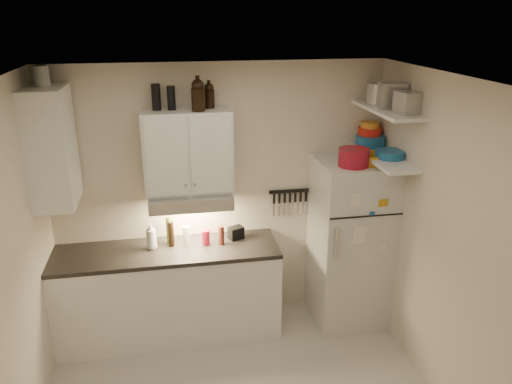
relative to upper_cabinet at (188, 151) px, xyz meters
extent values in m
cube|color=white|center=(0.30, -1.33, 0.78)|extent=(3.20, 3.00, 0.02)
cube|color=beige|center=(0.30, 0.18, -0.53)|extent=(3.20, 0.02, 2.60)
cube|color=beige|center=(-1.31, -1.33, -0.53)|extent=(0.02, 3.00, 2.60)
cube|color=beige|center=(1.91, -1.33, -0.53)|extent=(0.02, 3.00, 2.60)
cube|color=white|center=(-0.25, -0.14, -1.39)|extent=(2.10, 0.60, 0.88)
cube|color=black|center=(-0.25, -0.14, -0.93)|extent=(2.10, 0.62, 0.04)
cube|color=white|center=(0.00, 0.00, 0.00)|extent=(0.80, 0.33, 0.75)
cube|color=white|center=(-1.14, -0.14, 0.12)|extent=(0.33, 0.55, 1.00)
cube|color=silver|center=(0.00, -0.06, -0.44)|extent=(0.76, 0.46, 0.12)
cube|color=silver|center=(1.55, -0.18, -0.98)|extent=(0.70, 0.68, 1.70)
cube|color=white|center=(1.75, -0.31, 0.38)|extent=(0.30, 0.95, 0.03)
cube|color=white|center=(1.75, -0.31, -0.07)|extent=(0.30, 0.95, 0.03)
cube|color=black|center=(1.00, 0.15, -0.51)|extent=(0.42, 0.02, 0.03)
cylinder|color=maroon|center=(1.47, -0.32, -0.04)|extent=(0.34, 0.34, 0.16)
cube|color=#BB8617|center=(1.69, -0.29, -0.08)|extent=(0.31, 0.34, 0.09)
cylinder|color=silver|center=(1.65, -0.16, -0.08)|extent=(0.06, 0.06, 0.09)
cylinder|color=silver|center=(1.78, -0.09, 0.48)|extent=(0.35, 0.35, 0.19)
cube|color=#AAAAAD|center=(1.79, -0.31, 0.50)|extent=(0.25, 0.23, 0.22)
cube|color=#AAAAAD|center=(1.81, -0.57, 0.48)|extent=(0.21, 0.21, 0.18)
cylinder|color=#19598E|center=(1.76, 0.01, 0.01)|extent=(0.29, 0.29, 0.11)
cylinder|color=red|center=(1.76, 0.06, 0.10)|extent=(0.23, 0.23, 0.07)
cylinder|color=orange|center=(1.76, 0.06, 0.16)|extent=(0.18, 0.18, 0.06)
cylinder|color=#19598E|center=(1.79, -0.37, -0.02)|extent=(0.34, 0.34, 0.07)
cylinder|color=black|center=(-0.12, 0.03, 0.48)|extent=(0.07, 0.07, 0.21)
cylinder|color=black|center=(-0.25, 0.04, 0.49)|extent=(0.10, 0.10, 0.23)
cylinder|color=silver|center=(-1.15, -0.06, 0.71)|extent=(0.12, 0.12, 0.16)
imported|color=white|center=(-0.38, -0.09, -0.76)|extent=(0.14, 0.14, 0.30)
cylinder|color=#5E251C|center=(0.27, -0.11, -0.81)|extent=(0.07, 0.07, 0.19)
cylinder|color=#4D6C1B|center=(-0.21, 0.00, -0.77)|extent=(0.06, 0.06, 0.27)
cylinder|color=black|center=(-0.19, -0.07, -0.78)|extent=(0.06, 0.06, 0.25)
cylinder|color=silver|center=(-0.05, -0.06, -0.81)|extent=(0.08, 0.08, 0.19)
cylinder|color=maroon|center=(0.13, -0.10, -0.83)|extent=(0.10, 0.10, 0.15)
cube|color=black|center=(0.43, -0.01, -0.85)|extent=(0.17, 0.14, 0.12)
camera|label=1|loc=(-0.18, -4.42, 1.21)|focal=35.00mm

